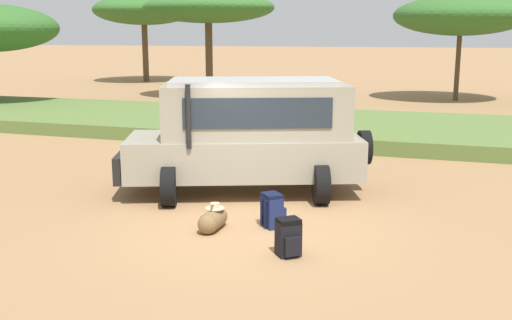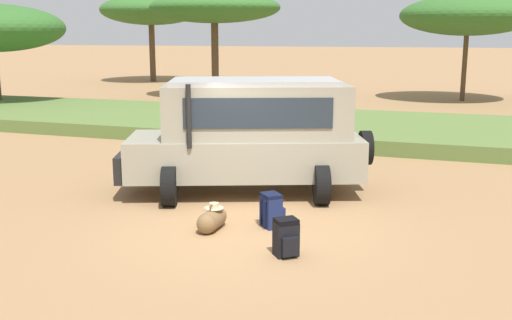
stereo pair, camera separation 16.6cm
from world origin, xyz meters
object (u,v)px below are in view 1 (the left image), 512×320
(backpack_cluster_center, at_px, (289,238))
(acacia_tree_far_left, at_px, (144,10))
(safari_vehicle, at_px, (249,133))
(acacia_tree_centre_back, at_px, (208,8))
(duffel_bag_low_black_case, at_px, (213,220))
(backpack_beside_front_wheel, at_px, (273,211))
(acacia_tree_right_mid, at_px, (461,16))

(backpack_cluster_center, relative_size, acacia_tree_far_left, 0.08)
(safari_vehicle, relative_size, acacia_tree_centre_back, 0.76)
(duffel_bag_low_black_case, distance_m, acacia_tree_far_left, 35.00)
(backpack_beside_front_wheel, height_order, duffel_bag_low_black_case, backpack_beside_front_wheel)
(backpack_cluster_center, bearing_deg, acacia_tree_right_mid, 84.38)
(backpack_beside_front_wheel, bearing_deg, acacia_tree_right_mid, 82.49)
(safari_vehicle, height_order, acacia_tree_far_left, acacia_tree_far_left)
(duffel_bag_low_black_case, bearing_deg, acacia_tree_centre_back, 112.71)
(acacia_tree_right_mid, bearing_deg, backpack_cluster_center, -95.62)
(acacia_tree_far_left, bearing_deg, duffel_bag_low_black_case, -59.69)
(backpack_cluster_center, bearing_deg, acacia_tree_far_left, 121.84)
(backpack_cluster_center, xyz_separation_m, acacia_tree_centre_back, (-10.31, 21.64, 4.43))
(safari_vehicle, distance_m, acacia_tree_far_left, 32.55)
(safari_vehicle, relative_size, backpack_beside_front_wheel, 8.83)
(backpack_beside_front_wheel, bearing_deg, acacia_tree_centre_back, 115.40)
(acacia_tree_centre_back, relative_size, acacia_tree_right_mid, 1.05)
(acacia_tree_centre_back, bearing_deg, duffel_bag_low_black_case, -67.29)
(backpack_cluster_center, bearing_deg, acacia_tree_centre_back, 115.47)
(backpack_beside_front_wheel, xyz_separation_m, duffel_bag_low_black_case, (-0.94, -0.49, -0.11))
(safari_vehicle, bearing_deg, acacia_tree_centre_back, 114.99)
(acacia_tree_far_left, distance_m, acacia_tree_right_mid, 22.41)
(duffel_bag_low_black_case, relative_size, acacia_tree_centre_back, 0.12)
(safari_vehicle, distance_m, acacia_tree_centre_back, 20.43)
(safari_vehicle, xyz_separation_m, backpack_beside_front_wheel, (1.16, -2.10, -1.00))
(acacia_tree_centre_back, bearing_deg, acacia_tree_right_mid, 11.89)
(duffel_bag_low_black_case, xyz_separation_m, acacia_tree_far_left, (-17.49, 29.92, 4.85))
(backpack_cluster_center, xyz_separation_m, duffel_bag_low_black_case, (-1.58, 0.80, -0.11))
(backpack_beside_front_wheel, relative_size, acacia_tree_far_left, 0.08)
(acacia_tree_far_left, xyz_separation_m, acacia_tree_right_mid, (21.47, -6.41, -0.74))
(safari_vehicle, relative_size, acacia_tree_far_left, 0.71)
(acacia_tree_centre_back, distance_m, acacia_tree_right_mid, 12.99)
(safari_vehicle, relative_size, duffel_bag_low_black_case, 6.61)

